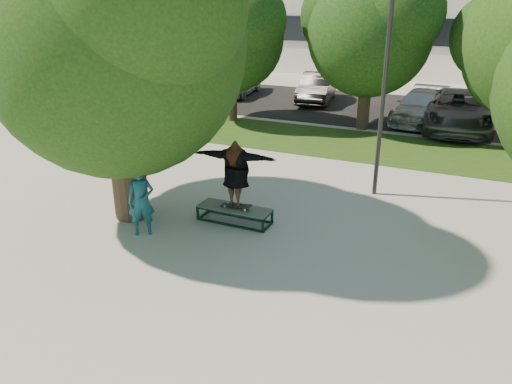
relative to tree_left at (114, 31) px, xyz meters
The scene contains 14 objects.
ground 6.26m from the tree_left, 14.31° to the right, with size 120.00×120.00×0.00m, color #AEA7A0.
grass_strip 10.87m from the tree_left, 57.80° to the left, with size 30.00×4.00×0.02m, color #1B4012.
asphalt_strip 16.13m from the tree_left, 73.93° to the left, with size 40.00×8.00×0.01m, color black.
tree_left is the anchor object (origin of this frame).
bg_tree_left 10.26m from the tree_left, 102.86° to the left, with size 5.28×4.51×5.77m.
bg_tree_mid 11.45m from the tree_left, 73.68° to the left, with size 5.76×4.92×6.24m.
lamppost 6.70m from the tree_left, 36.42° to the left, with size 0.25×0.15×6.11m.
grind_box 5.00m from the tree_left, 14.32° to the left, with size 1.80×0.60×0.38m.
skater_rig 4.16m from the tree_left, 14.04° to the left, with size 2.03×0.74×1.69m.
bystander 3.81m from the tree_left, 40.10° to the right, with size 0.60×0.39×1.64m, color #195560.
car_silver_a 16.52m from the tree_left, 106.99° to the left, with size 1.82×4.54×1.55m, color #A8A9AD.
car_dark 15.75m from the tree_left, 90.46° to the left, with size 1.52×4.36×1.44m, color black.
car_grey 14.61m from the tree_left, 61.30° to the left, with size 2.56×5.55×1.54m, color slate.
car_silver_b 14.62m from the tree_left, 68.12° to the left, with size 1.85×4.54×1.32m, color #B9BABE.
Camera 1 is at (3.35, -8.10, 5.21)m, focal length 35.00 mm.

